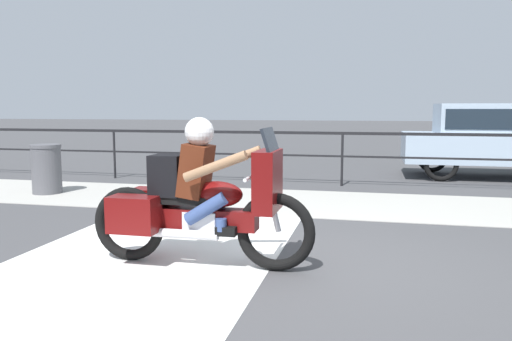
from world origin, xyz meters
TOP-DOWN VIEW (x-y plane):
  - ground_plane at (0.00, 0.00)m, footprint 120.00×120.00m
  - sidewalk_band at (0.00, 3.40)m, footprint 44.00×2.40m
  - crosswalk_band at (-1.75, -0.20)m, footprint 2.73×6.00m
  - fence_railing at (0.00, 5.38)m, footprint 36.00×0.05m
  - motorcycle at (-1.12, -0.21)m, footprint 2.33×0.76m
  - parked_car at (3.21, 7.32)m, footprint 4.01×1.78m
  - trash_bin at (-5.30, 3.22)m, footprint 0.55×0.55m

SIDE VIEW (x-z plane):
  - ground_plane at x=0.00m, z-range 0.00..0.00m
  - crosswalk_band at x=-1.75m, z-range 0.00..0.01m
  - sidewalk_band at x=0.00m, z-range 0.00..0.01m
  - trash_bin at x=-5.30m, z-range 0.00..0.92m
  - motorcycle at x=-1.12m, z-range -0.07..1.42m
  - fence_railing at x=0.00m, z-range 0.32..1.43m
  - parked_car at x=3.21m, z-range 0.12..1.80m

